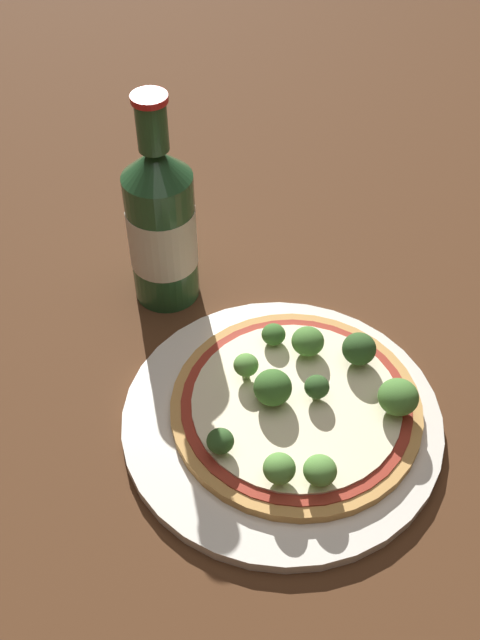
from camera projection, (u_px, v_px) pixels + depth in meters
The scene contains 14 objects.
ground_plane at pixel (288, 427), 0.68m from camera, with size 3.00×3.00×0.00m, color #4C2D19.
plate at pixel (281, 419), 0.68m from camera, with size 0.29×0.29×0.01m.
pizza at pixel (297, 407), 0.67m from camera, with size 0.23×0.23×0.01m.
broccoli_floret_0 at pixel (246, 365), 0.68m from camera, with size 0.02×0.02×0.03m.
broccoli_floret_1 at pixel (279, 469), 0.60m from camera, with size 0.03×0.03×0.03m.
broccoli_floret_2 at pixel (276, 384), 0.66m from camera, with size 0.03×0.03×0.03m.
broccoli_floret_3 at pixel (359, 349), 0.69m from camera, with size 0.03×0.03×0.03m.
broccoli_floret_4 at pixel (308, 341), 0.70m from camera, with size 0.03×0.03×0.03m.
broccoli_floret_5 at pixel (220, 441), 0.62m from camera, with size 0.02×0.02×0.02m.
broccoli_floret_6 at pixel (320, 471), 0.60m from camera, with size 0.03×0.03×0.03m.
broccoli_floret_7 at pixel (274, 334), 0.71m from camera, with size 0.02×0.02×0.02m.
broccoli_floret_8 at pixel (398, 397), 0.65m from camera, with size 0.04×0.04×0.03m.
broccoli_floret_9 at pixel (317, 387), 0.66m from camera, with size 0.02×0.02×0.03m.
beer_bottle at pixel (161, 225), 0.74m from camera, with size 0.07×0.07×0.23m.
Camera 1 is at (-0.35, -0.19, 0.56)m, focal length 42.00 mm.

